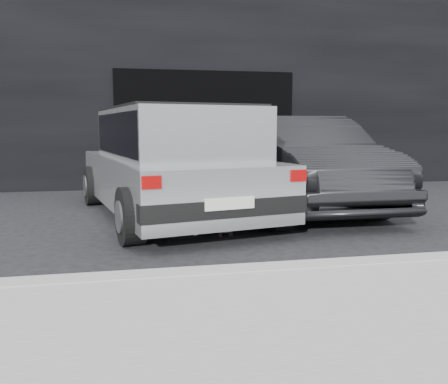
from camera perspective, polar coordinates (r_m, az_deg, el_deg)
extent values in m
plane|color=black|center=(6.77, -5.04, -3.84)|extent=(80.00, 80.00, 0.00)
cube|color=black|center=(12.76, -3.74, 12.92)|extent=(34.00, 4.00, 5.00)
cube|color=black|center=(10.72, -2.21, 7.48)|extent=(4.00, 0.10, 2.60)
cube|color=gray|center=(4.54, 11.65, -9.04)|extent=(18.00, 0.25, 0.12)
cube|color=gray|center=(3.54, 19.54, -14.39)|extent=(18.00, 2.20, 0.11)
cube|color=#B2B5B7|center=(7.33, -6.37, 1.47)|extent=(2.84, 4.77, 0.71)
cube|color=#B2B5B7|center=(7.07, -5.92, 7.01)|extent=(2.31, 3.26, 0.71)
cube|color=black|center=(7.07, -5.92, 7.01)|extent=(2.30, 3.15, 0.57)
cube|color=black|center=(5.34, 0.30, -1.96)|extent=(2.01, 0.58, 0.21)
cube|color=black|center=(9.41, -10.14, 2.17)|extent=(2.01, 0.58, 0.21)
cube|color=silver|center=(5.24, 0.72, -1.39)|extent=(0.59, 0.14, 0.14)
cube|color=#8C0707|center=(4.92, -8.72, 1.14)|extent=(0.21, 0.07, 0.14)
cube|color=#8C0707|center=(5.62, 8.95, 1.96)|extent=(0.21, 0.07, 0.14)
cube|color=black|center=(7.07, -5.97, 10.02)|extent=(2.25, 2.97, 0.03)
cylinder|color=black|center=(5.59, -11.17, -2.86)|extent=(0.38, 0.72, 0.69)
cylinder|color=slate|center=(5.56, -12.55, -2.95)|extent=(0.10, 0.37, 0.38)
cylinder|color=black|center=(6.27, 6.48, -1.60)|extent=(0.38, 0.72, 0.69)
cylinder|color=slate|center=(6.34, 7.56, -1.52)|extent=(0.10, 0.37, 0.38)
cylinder|color=black|center=(8.66, -15.49, 0.76)|extent=(0.38, 0.72, 0.69)
cylinder|color=slate|center=(8.64, -16.39, 0.72)|extent=(0.10, 0.37, 0.38)
cylinder|color=black|center=(9.11, -3.29, 1.38)|extent=(0.38, 0.72, 0.69)
cylinder|color=slate|center=(9.16, -2.48, 1.42)|extent=(0.10, 0.37, 0.38)
imported|color=black|center=(8.27, 9.48, 3.65)|extent=(1.68, 4.73, 1.55)
ellipsoid|color=beige|center=(6.13, -0.40, -3.85)|extent=(0.38, 0.61, 0.22)
ellipsoid|color=beige|center=(5.99, 0.08, -3.87)|extent=(0.28, 0.28, 0.21)
ellipsoid|color=black|center=(5.85, 0.60, -3.77)|extent=(0.18, 0.17, 0.15)
sphere|color=black|center=(5.79, 0.83, -3.97)|extent=(0.07, 0.07, 0.07)
cone|color=black|center=(5.86, 0.92, -3.06)|extent=(0.06, 0.07, 0.08)
cone|color=black|center=(5.83, 0.16, -3.12)|extent=(0.06, 0.07, 0.08)
cylinder|color=black|center=(6.02, 0.81, -4.94)|extent=(0.05, 0.05, 0.07)
cylinder|color=black|center=(5.97, -0.48, -5.04)|extent=(0.05, 0.05, 0.07)
cylinder|color=black|center=(6.33, -0.32, -4.30)|extent=(0.05, 0.05, 0.07)
cylinder|color=black|center=(6.28, -1.56, -4.39)|extent=(0.05, 0.05, 0.07)
cylinder|color=black|center=(6.43, -1.37, -3.65)|extent=(0.19, 0.30, 0.10)
ellipsoid|color=silver|center=(6.06, -5.10, -3.52)|extent=(0.56, 0.29, 0.24)
ellipsoid|color=silver|center=(6.08, -3.81, -3.24)|extent=(0.24, 0.24, 0.20)
ellipsoid|color=white|center=(6.09, -2.48, -2.43)|extent=(0.14, 0.16, 0.14)
sphere|color=white|center=(6.10, -1.90, -2.47)|extent=(0.06, 0.06, 0.06)
cone|color=white|center=(6.11, -2.70, -1.77)|extent=(0.07, 0.05, 0.07)
cone|color=white|center=(6.03, -2.56, -1.89)|extent=(0.07, 0.05, 0.07)
cylinder|color=white|center=(6.18, -3.67, -4.31)|extent=(0.05, 0.05, 0.14)
cylinder|color=white|center=(6.04, -3.46, -4.58)|extent=(0.05, 0.05, 0.14)
cylinder|color=white|center=(6.13, -6.69, -4.43)|extent=(0.05, 0.05, 0.14)
cylinder|color=white|center=(6.00, -6.55, -4.70)|extent=(0.05, 0.05, 0.14)
cylinder|color=white|center=(6.04, -7.93, -4.12)|extent=(0.30, 0.15, 0.09)
ellipsoid|color=gray|center=(6.02, -6.02, -3.37)|extent=(0.20, 0.16, 0.10)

